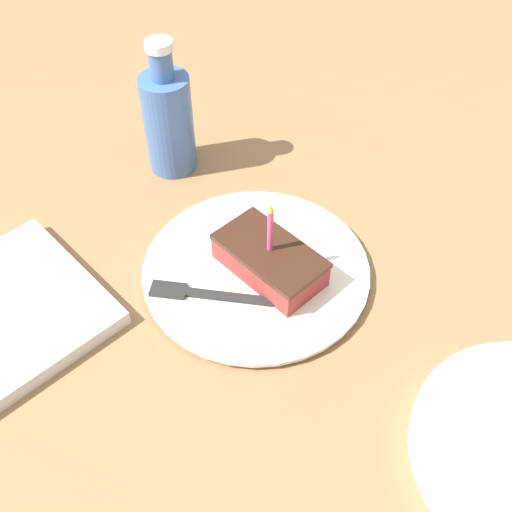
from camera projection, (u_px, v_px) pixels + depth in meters
name	position (u px, v px, depth m)	size (l,w,h in m)	color
ground_plane	(252.00, 274.00, 0.81)	(2.40, 2.40, 0.04)	olive
plate	(256.00, 270.00, 0.77)	(0.29, 0.29, 0.01)	white
cake_slice	(272.00, 258.00, 0.75)	(0.08, 0.14, 0.12)	#99332D
fork	(212.00, 295.00, 0.74)	(0.13, 0.16, 0.00)	#262626
bottle	(168.00, 120.00, 0.87)	(0.07, 0.07, 0.21)	#3F66A5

